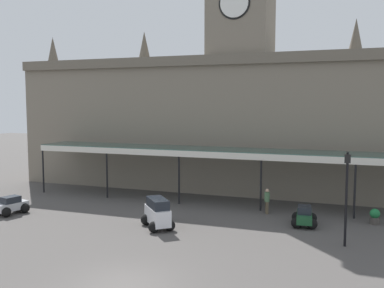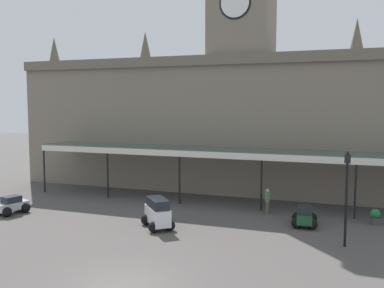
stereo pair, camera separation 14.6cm
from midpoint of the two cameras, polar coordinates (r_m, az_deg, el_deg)
name	(u,v)px [view 2 (the right image)]	position (r m, az deg, el deg)	size (l,w,h in m)	color
ground_plane	(121,285)	(18.54, -9.08, -17.89)	(140.00, 140.00, 0.00)	#4D4A47
station_building	(241,117)	(36.17, 6.65, 3.62)	(39.14, 5.92, 18.30)	slate
entrance_canopy	(224,151)	(31.33, 4.41, -0.97)	(30.05, 3.26, 3.99)	#38564C
car_white_van	(158,214)	(25.69, -4.41, -9.27)	(2.47, 2.55, 1.77)	silver
car_silver_sedan	(12,206)	(31.19, -22.57, -7.61)	(1.85, 2.21, 1.19)	#B2B5BA
car_green_sedan	(305,218)	(26.98, 14.82, -9.39)	(1.63, 2.12, 1.19)	#1E512D
pedestrian_near_entrance	(267,200)	(29.19, 10.09, -7.34)	(0.34, 0.37, 1.67)	brown
victorian_lamppost	(347,188)	(23.24, 19.95, -5.51)	(0.30, 0.30, 4.89)	black
planter_by_canopy	(375,217)	(28.62, 23.23, -8.82)	(0.60, 0.60, 0.96)	#47423D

